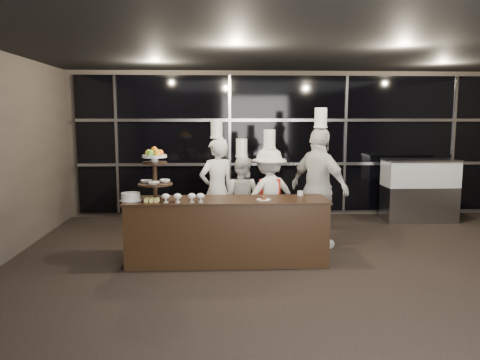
{
  "coord_description": "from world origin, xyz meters",
  "views": [
    {
      "loc": [
        -1.45,
        -4.69,
        2.08
      ],
      "look_at": [
        -1.13,
        2.1,
        1.15
      ],
      "focal_mm": 35.0,
      "sensor_mm": 36.0,
      "label": 1
    }
  ],
  "objects_px": {
    "chef_a": "(217,189)",
    "chef_d": "(319,187)",
    "chef_b": "(242,197)",
    "buffet_counter": "(227,231)",
    "display_stand": "(155,170)",
    "display_case": "(419,187)",
    "chef_c": "(269,195)",
    "layer_cake": "(131,197)"
  },
  "relations": [
    {
      "from": "layer_cake",
      "to": "chef_a",
      "type": "distance_m",
      "value": 1.65
    },
    {
      "from": "display_stand",
      "to": "chef_a",
      "type": "height_order",
      "value": "chef_a"
    },
    {
      "from": "display_case",
      "to": "chef_d",
      "type": "xyz_separation_m",
      "value": [
        -2.41,
        -1.8,
        0.28
      ]
    },
    {
      "from": "display_case",
      "to": "chef_a",
      "type": "distance_m",
      "value": 4.26
    },
    {
      "from": "chef_c",
      "to": "chef_d",
      "type": "height_order",
      "value": "chef_d"
    },
    {
      "from": "display_case",
      "to": "chef_b",
      "type": "xyz_separation_m",
      "value": [
        -3.6,
        -1.21,
        0.04
      ]
    },
    {
      "from": "chef_a",
      "to": "chef_d",
      "type": "distance_m",
      "value": 1.65
    },
    {
      "from": "chef_a",
      "to": "chef_c",
      "type": "height_order",
      "value": "chef_a"
    },
    {
      "from": "buffet_counter",
      "to": "chef_b",
      "type": "distance_m",
      "value": 1.34
    },
    {
      "from": "chef_a",
      "to": "chef_d",
      "type": "xyz_separation_m",
      "value": [
        1.61,
        -0.39,
        0.08
      ]
    },
    {
      "from": "display_stand",
      "to": "chef_c",
      "type": "xyz_separation_m",
      "value": [
        1.71,
        1.02,
        -0.54
      ]
    },
    {
      "from": "display_stand",
      "to": "chef_d",
      "type": "relative_size",
      "value": 0.34
    },
    {
      "from": "buffet_counter",
      "to": "display_stand",
      "type": "height_order",
      "value": "display_stand"
    },
    {
      "from": "chef_a",
      "to": "chef_d",
      "type": "relative_size",
      "value": 0.92
    },
    {
      "from": "buffet_counter",
      "to": "chef_c",
      "type": "xyz_separation_m",
      "value": [
        0.71,
        1.02,
        0.33
      ]
    },
    {
      "from": "layer_cake",
      "to": "display_case",
      "type": "xyz_separation_m",
      "value": [
        5.21,
        2.55,
        -0.29
      ]
    },
    {
      "from": "display_case",
      "to": "display_stand",
      "type": "bearing_deg",
      "value": -152.86
    },
    {
      "from": "buffet_counter",
      "to": "display_case",
      "type": "relative_size",
      "value": 2.0
    },
    {
      "from": "chef_a",
      "to": "chef_c",
      "type": "bearing_deg",
      "value": -4.42
    },
    {
      "from": "layer_cake",
      "to": "buffet_counter",
      "type": "bearing_deg",
      "value": 2.14
    },
    {
      "from": "chef_d",
      "to": "chef_b",
      "type": "bearing_deg",
      "value": 153.73
    },
    {
      "from": "layer_cake",
      "to": "display_case",
      "type": "bearing_deg",
      "value": 26.07
    },
    {
      "from": "chef_b",
      "to": "chef_c",
      "type": "relative_size",
      "value": 0.92
    },
    {
      "from": "buffet_counter",
      "to": "chef_d",
      "type": "distance_m",
      "value": 1.7
    },
    {
      "from": "display_case",
      "to": "layer_cake",
      "type": "bearing_deg",
      "value": -153.93
    },
    {
      "from": "chef_b",
      "to": "chef_d",
      "type": "xyz_separation_m",
      "value": [
        1.19,
        -0.59,
        0.24
      ]
    },
    {
      "from": "chef_d",
      "to": "chef_c",
      "type": "bearing_deg",
      "value": 156.87
    },
    {
      "from": "chef_c",
      "to": "chef_b",
      "type": "bearing_deg",
      "value": 148.66
    },
    {
      "from": "chef_c",
      "to": "chef_d",
      "type": "xyz_separation_m",
      "value": [
        0.76,
        -0.32,
        0.17
      ]
    },
    {
      "from": "chef_a",
      "to": "chef_b",
      "type": "bearing_deg",
      "value": 25.68
    },
    {
      "from": "layer_cake",
      "to": "chef_d",
      "type": "relative_size",
      "value": 0.14
    },
    {
      "from": "buffet_counter",
      "to": "layer_cake",
      "type": "xyz_separation_m",
      "value": [
        -1.34,
        -0.05,
        0.51
      ]
    },
    {
      "from": "buffet_counter",
      "to": "chef_b",
      "type": "xyz_separation_m",
      "value": [
        0.27,
        1.29,
        0.26
      ]
    },
    {
      "from": "buffet_counter",
      "to": "display_stand",
      "type": "bearing_deg",
      "value": -179.99
    },
    {
      "from": "display_case",
      "to": "chef_b",
      "type": "bearing_deg",
      "value": -161.41
    },
    {
      "from": "buffet_counter",
      "to": "display_stand",
      "type": "distance_m",
      "value": 1.33
    },
    {
      "from": "chef_c",
      "to": "display_case",
      "type": "bearing_deg",
      "value": 24.99
    },
    {
      "from": "display_case",
      "to": "chef_d",
      "type": "relative_size",
      "value": 0.64
    },
    {
      "from": "chef_c",
      "to": "chef_d",
      "type": "distance_m",
      "value": 0.84
    },
    {
      "from": "display_stand",
      "to": "chef_a",
      "type": "xyz_separation_m",
      "value": [
        0.86,
        1.09,
        -0.45
      ]
    },
    {
      "from": "chef_a",
      "to": "chef_d",
      "type": "height_order",
      "value": "chef_d"
    },
    {
      "from": "buffet_counter",
      "to": "layer_cake",
      "type": "relative_size",
      "value": 9.47
    }
  ]
}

